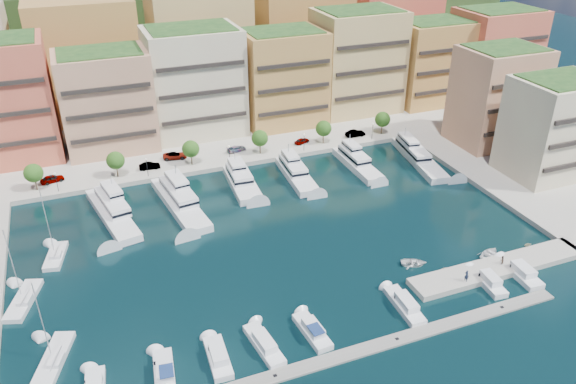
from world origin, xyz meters
name	(u,v)px	position (x,y,z in m)	size (l,w,h in m)	color
ground	(279,238)	(0.00, 0.00, 0.00)	(400.00, 400.00, 0.00)	black
north_quay	(198,120)	(0.00, 62.00, 0.00)	(220.00, 64.00, 2.00)	#9E998E
hillside	(164,72)	(0.00, 110.00, 0.00)	(240.00, 40.00, 58.00)	#223A17
south_pontoon	(338,358)	(-3.00, -30.00, 0.00)	(72.00, 2.20, 0.35)	gray
finger_pier	(498,270)	(30.00, -22.00, 0.00)	(32.00, 5.00, 2.00)	#9E998E
apartment_1	(4,101)	(-44.00, 51.99, 14.31)	(20.00, 16.50, 26.80)	#D06445
apartment_2	(107,101)	(-23.00, 49.99, 12.31)	(20.00, 15.50, 22.80)	tan
apartment_3	(195,82)	(-2.00, 51.99, 13.81)	(22.00, 16.50, 25.80)	beige
apartment_4	(283,78)	(20.00, 49.99, 12.81)	(20.00, 15.50, 23.80)	#B88245
apartment_5	(357,61)	(42.00, 51.99, 14.31)	(22.00, 16.50, 26.80)	tan
apartment_6	(430,62)	(64.00, 49.99, 12.31)	(20.00, 15.50, 22.80)	#B88D43
apartment_7	(494,53)	(84.00, 47.99, 13.31)	(22.00, 16.50, 24.80)	#D06445
apartment_east_a	(497,96)	(62.00, 19.99, 12.31)	(18.00, 14.50, 22.80)	tan
apartment_east_b	(554,127)	(62.00, 1.99, 11.31)	(18.00, 14.50, 20.80)	beige
backblock_1	(87,59)	(-25.00, 74.00, 16.00)	(26.00, 18.00, 30.00)	#B88245
backblock_2	(201,48)	(5.00, 74.00, 16.00)	(26.00, 18.00, 30.00)	tan
backblock_3	(301,39)	(35.00, 74.00, 16.00)	(26.00, 18.00, 30.00)	#B88D43
backblock_4	(390,30)	(65.00, 74.00, 16.00)	(26.00, 18.00, 30.00)	#D06445
tree_0	(33,173)	(-40.00, 33.50, 4.74)	(3.80, 3.80, 5.65)	#473323
tree_1	(116,161)	(-24.00, 33.50, 4.74)	(3.80, 3.80, 5.65)	#473323
tree_2	(191,149)	(-8.00, 33.50, 4.74)	(3.80, 3.80, 5.65)	#473323
tree_3	(260,138)	(8.00, 33.50, 4.74)	(3.80, 3.80, 5.65)	#473323
tree_4	(324,129)	(24.00, 33.50, 4.74)	(3.80, 3.80, 5.65)	#473323
tree_5	(383,119)	(40.00, 33.50, 4.74)	(3.80, 3.80, 5.65)	#473323
lamppost_0	(56,179)	(-36.00, 31.20, 3.83)	(0.30, 0.30, 4.20)	black
lamppost_1	(147,164)	(-18.00, 31.20, 3.83)	(0.30, 0.30, 4.20)	black
lamppost_2	(229,151)	(0.00, 31.20, 3.83)	(0.30, 0.30, 4.20)	black
lamppost_3	(304,139)	(18.00, 31.20, 3.83)	(0.30, 0.30, 4.20)	black
lamppost_4	(373,128)	(36.00, 31.20, 3.83)	(0.30, 0.30, 4.20)	black
yacht_1	(112,211)	(-26.84, 18.97, 1.09)	(8.37, 22.20, 7.30)	white
yacht_2	(179,199)	(-14.12, 18.46, 1.21)	(7.62, 23.43, 7.30)	white
yacht_3	(241,181)	(-0.29, 21.66, 1.21)	(5.78, 16.29, 7.30)	white
yacht_4	(296,173)	(11.71, 20.99, 1.09)	(5.54, 17.64, 7.30)	white
yacht_5	(356,162)	(26.33, 20.99, 1.21)	(4.24, 17.51, 7.30)	white
yacht_6	(417,156)	(40.76, 18.71, 1.21)	(7.94, 22.87, 7.30)	white
cruiser_1	(164,373)	(-25.11, -24.60, 0.57)	(3.43, 8.13, 2.66)	white
cruiser_2	(218,358)	(-18.00, -24.58, 0.55)	(2.95, 7.85, 2.55)	white
cruiser_3	(264,345)	(-11.55, -24.60, 0.55)	(3.45, 9.01, 2.55)	white
cruiser_4	(312,331)	(-4.39, -24.60, 0.57)	(3.05, 8.08, 2.66)	white
cruiser_6	(405,306)	(10.58, -24.60, 0.55)	(2.90, 9.02, 2.55)	white
cruiser_8	(488,282)	(25.86, -24.58, 0.55)	(3.12, 7.65, 2.55)	white
cruiser_9	(521,273)	(32.27, -24.59, 0.55)	(3.33, 8.48, 2.55)	white
sailboat_1	(24,301)	(-42.15, -2.31, 0.31)	(5.74, 9.94, 13.20)	white
sailboat_2	(56,257)	(-37.30, 8.17, 0.32)	(4.39, 8.29, 13.20)	white
sailboat_0	(54,361)	(-38.28, -16.89, 0.31)	(6.07, 10.42, 13.20)	white
tender_3	(528,245)	(39.42, -18.36, 0.37)	(1.23, 1.42, 0.75)	beige
tender_2	(489,254)	(31.27, -18.22, 0.45)	(3.11, 4.36, 0.90)	white
tender_0	(414,263)	(17.87, -15.72, 0.44)	(3.06, 4.28, 0.89)	silver
tender_1	(444,269)	(21.53, -19.00, 0.38)	(1.26, 1.46, 0.77)	#C1AE93
car_0	(52,179)	(-37.00, 35.83, 1.81)	(1.90, 4.73, 1.61)	gray
car_1	(150,166)	(-17.08, 34.63, 1.75)	(1.58, 4.53, 1.49)	gray
car_2	(175,156)	(-10.85, 37.85, 1.75)	(2.49, 5.40, 1.50)	gray
car_3	(236,149)	(3.20, 36.52, 1.68)	(1.90, 4.67, 1.36)	gray
car_4	(302,141)	(19.17, 35.21, 1.67)	(1.59, 3.95, 1.35)	gray
car_5	(355,133)	(33.03, 34.26, 1.82)	(1.73, 4.96, 1.63)	gray
person_0	(467,276)	(22.32, -23.44, 1.99)	(0.72, 0.47, 1.98)	#212B43
person_1	(502,260)	(30.51, -21.87, 1.77)	(0.75, 0.58, 1.54)	#46362A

